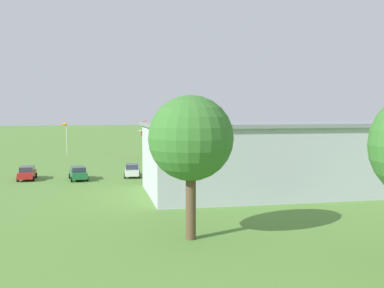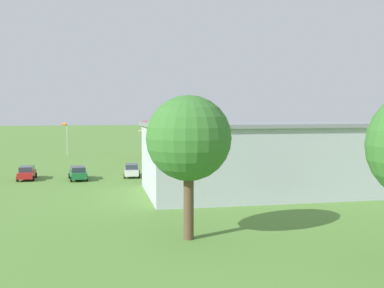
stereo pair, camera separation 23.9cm
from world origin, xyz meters
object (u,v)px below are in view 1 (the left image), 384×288
(person_by_parked_cars, at_px, (262,163))
(person_at_fence_line, at_px, (162,167))
(car_red, at_px, (27,173))
(truck_flatbed_blue, at_px, (344,158))
(car_white, at_px, (132,170))
(hangar, at_px, (291,157))
(car_green, at_px, (78,173))
(tree_by_windsock, at_px, (191,139))
(windsock, at_px, (63,127))
(biplane, at_px, (160,132))
(person_near_hangar_door, at_px, (306,163))
(person_watching_takeoff, at_px, (171,166))

(person_by_parked_cars, bearing_deg, person_at_fence_line, 4.11)
(car_red, xyz_separation_m, truck_flatbed_blue, (-43.55, -1.23, 0.81))
(truck_flatbed_blue, bearing_deg, car_white, 2.38)
(hangar, bearing_deg, car_red, -26.09)
(car_white, distance_m, car_green, 6.84)
(car_green, bearing_deg, person_by_parked_cars, -166.89)
(hangar, xyz_separation_m, tree_by_windsock, (14.01, 15.83, 2.99))
(car_green, height_order, windsock, windsock)
(biplane, xyz_separation_m, person_by_parked_cars, (-12.68, 18.43, -3.84))
(car_green, relative_size, person_near_hangar_door, 2.92)
(person_watching_takeoff, bearing_deg, person_near_hangar_door, 178.85)
(hangar, distance_m, person_near_hangar_door, 19.91)
(hangar, bearing_deg, windsock, -59.67)
(person_at_fence_line, bearing_deg, person_watching_takeoff, 175.04)
(biplane, height_order, car_red, biplane)
(person_near_hangar_door, height_order, tree_by_windsock, tree_by_windsock)
(truck_flatbed_blue, distance_m, person_by_parked_cars, 11.80)
(biplane, relative_size, car_green, 1.72)
(car_white, bearing_deg, biplane, -106.23)
(person_near_hangar_door, xyz_separation_m, person_watching_takeoff, (20.00, -0.40, 0.06))
(truck_flatbed_blue, bearing_deg, windsock, -35.73)
(car_red, distance_m, person_by_parked_cars, 32.61)
(car_white, bearing_deg, person_watching_takeoff, -148.32)
(person_by_parked_cars, bearing_deg, car_white, 13.52)
(biplane, bearing_deg, person_near_hangar_door, 133.36)
(biplane, xyz_separation_m, windsock, (17.37, -7.91, 0.86))
(person_at_fence_line, relative_size, windsock, 0.24)
(person_near_hangar_door, height_order, person_at_fence_line, person_near_hangar_door)
(car_green, bearing_deg, car_red, -13.21)
(person_at_fence_line, height_order, person_watching_takeoff, person_watching_takeoff)
(car_red, relative_size, windsock, 0.72)
(person_watching_takeoff, bearing_deg, person_by_parked_cars, -175.05)
(tree_by_windsock, bearing_deg, person_by_parked_cars, -117.32)
(person_by_parked_cars, xyz_separation_m, tree_by_windsock, (17.78, 34.42, 5.81))
(hangar, distance_m, windsock, 52.08)
(truck_flatbed_blue, xyz_separation_m, person_at_fence_line, (26.34, -2.31, -0.90))
(person_watching_takeoff, relative_size, tree_by_windsock, 0.18)
(car_green, relative_size, person_at_fence_line, 3.11)
(person_at_fence_line, relative_size, person_watching_takeoff, 0.88)
(car_red, height_order, windsock, windsock)
(tree_by_windsock, distance_m, windsock, 61.99)
(person_at_fence_line, distance_m, person_watching_takeoff, 1.30)
(hangar, height_order, windsock, hangar)
(car_white, height_order, person_near_hangar_door, car_white)
(biplane, bearing_deg, tree_by_windsock, 84.49)
(person_near_hangar_door, xyz_separation_m, person_by_parked_cars, (6.22, -1.59, 0.01))
(biplane, bearing_deg, truck_flatbed_blue, 137.67)
(biplane, relative_size, person_by_parked_cars, 4.99)
(car_red, relative_size, person_by_parked_cars, 2.77)
(biplane, xyz_separation_m, person_watching_takeoff, (1.09, 19.62, -3.78))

